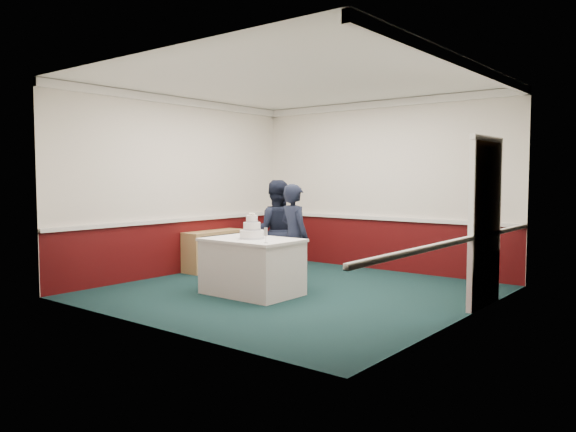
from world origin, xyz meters
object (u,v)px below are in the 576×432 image
Objects in this scene: cake_knife at (241,240)px; wedding_cake at (252,231)px; sideboard at (214,250)px; person_woman at (294,237)px; cake_table at (252,266)px; champagne_flute at (266,233)px; person_man at (276,231)px.

wedding_cake is at bearing 59.28° from cake_knife.
person_woman is at bearing -12.79° from sideboard.
cake_table is 0.78m from champagne_flute.
cake_table is at bearing 71.76° from person_man.
sideboard is 1.62m from person_man.
cake_knife is at bearing 85.58° from person_woman.
person_man is 0.73m from person_woman.
cake_table is 3.63× the size of wedding_cake.
person_woman is at bearing 66.08° from wedding_cake.
cake_knife is (1.89, -1.31, 0.44)m from sideboard.
person_man reaches higher than champagne_flute.
person_woman is at bearing 66.08° from cake_table.
cake_table is 6.00× the size of cake_knife.
person_woman is (2.19, -0.50, 0.43)m from sideboard.
champagne_flute reaches higher than cake_knife.
wedding_cake is at bearing 150.75° from champagne_flute.
wedding_cake reaches higher than cake_knife.
wedding_cake is 0.68m from person_woman.
person_man is at bearing -5.56° from sideboard.
sideboard is 3.30× the size of wedding_cake.
cake_table is 0.77m from person_woman.
person_man is (-0.37, 0.96, -0.10)m from wedding_cake.
wedding_cake reaches higher than champagne_flute.
person_man is (1.55, -0.15, 0.45)m from sideboard.
person_woman reaches higher than champagne_flute.
cake_knife is 0.14× the size of person_woman.
person_man is at bearing -12.45° from person_woman.
cake_table is 0.85× the size of person_woman.
person_woman is at bearing 104.23° from champagne_flute.
sideboard is at bearing 149.91° from wedding_cake.
person_woman reaches higher than sideboard.
cake_knife is (-0.03, -0.20, -0.11)m from wedding_cake.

